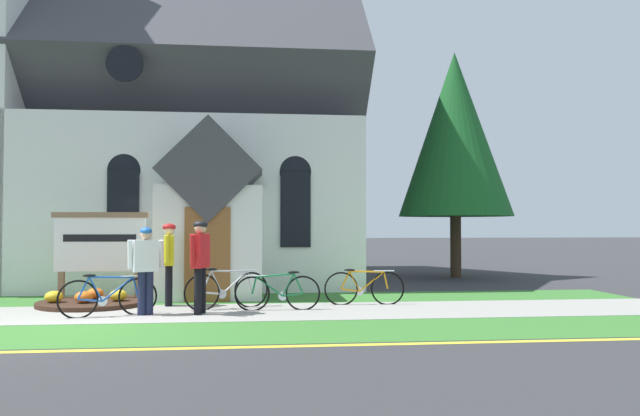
# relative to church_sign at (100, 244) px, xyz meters

# --- Properties ---
(ground) EXTENTS (140.00, 140.00, 0.00)m
(ground) POSITION_rel_church_sign_xyz_m (0.35, 0.24, -1.28)
(ground) COLOR #333335
(sidewalk_slab) EXTENTS (32.00, 2.40, 0.01)m
(sidewalk_slab) POSITION_rel_church_sign_xyz_m (0.21, -1.91, -1.28)
(sidewalk_slab) COLOR #99968E
(sidewalk_slab) RESTS_ON ground
(grass_verge) EXTENTS (32.00, 2.05, 0.01)m
(grass_verge) POSITION_rel_church_sign_xyz_m (0.21, -4.13, -1.28)
(grass_verge) COLOR #38722D
(grass_verge) RESTS_ON ground
(church_lawn) EXTENTS (24.00, 2.03, 0.01)m
(church_lawn) POSITION_rel_church_sign_xyz_m (0.21, 0.30, -1.28)
(church_lawn) COLOR #38722D
(church_lawn) RESTS_ON ground
(curb_paint_stripe) EXTENTS (28.00, 0.16, 0.01)m
(curb_paint_stripe) POSITION_rel_church_sign_xyz_m (0.21, -5.31, -1.28)
(curb_paint_stripe) COLOR yellow
(curb_paint_stripe) RESTS_ON ground
(church_building) EXTENTS (12.52, 11.69, 13.55)m
(church_building) POSITION_rel_church_sign_xyz_m (-0.24, 5.84, 3.34)
(church_building) COLOR white
(church_building) RESTS_ON ground
(church_sign) EXTENTS (2.10, 0.19, 1.99)m
(church_sign) POSITION_rel_church_sign_xyz_m (0.00, 0.00, 0.00)
(church_sign) COLOR #7F6047
(church_sign) RESTS_ON ground
(flower_bed) EXTENTS (2.24, 2.24, 0.34)m
(flower_bed) POSITION_rel_church_sign_xyz_m (-0.01, -0.59, -1.20)
(flower_bed) COLOR #382319
(flower_bed) RESTS_ON ground
(bicycle_silver) EXTENTS (1.72, 0.12, 0.79)m
(bicycle_silver) POSITION_rel_church_sign_xyz_m (5.73, -1.08, -0.91)
(bicycle_silver) COLOR black
(bicycle_silver) RESTS_ON ground
(bicycle_yellow) EXTENTS (1.70, 0.60, 0.82)m
(bicycle_yellow) POSITION_rel_church_sign_xyz_m (0.70, -2.20, -0.91)
(bicycle_yellow) COLOR black
(bicycle_yellow) RESTS_ON ground
(bicycle_green) EXTENTS (1.71, 0.08, 0.80)m
(bicycle_green) POSITION_rel_church_sign_xyz_m (3.88, -1.72, -0.92)
(bicycle_green) COLOR black
(bicycle_green) RESTS_ON ground
(bicycle_red) EXTENTS (1.67, 0.72, 0.86)m
(bicycle_red) POSITION_rel_church_sign_xyz_m (2.85, -1.38, -0.89)
(bicycle_red) COLOR black
(bicycle_red) RESTS_ON ground
(cyclist_in_orange_jersey) EXTENTS (0.64, 0.37, 1.66)m
(cyclist_in_orange_jersey) POSITION_rel_church_sign_xyz_m (1.37, -2.12, -0.31)
(cyclist_in_orange_jersey) COLOR #191E38
(cyclist_in_orange_jersey) RESTS_ON ground
(cyclist_in_white_jersey) EXTENTS (0.30, 0.72, 1.73)m
(cyclist_in_white_jersey) POSITION_rel_church_sign_xyz_m (1.62, -0.88, -0.26)
(cyclist_in_white_jersey) COLOR black
(cyclist_in_white_jersey) RESTS_ON ground
(cyclist_in_green_jersey) EXTENTS (0.34, 0.76, 1.79)m
(cyclist_in_green_jersey) POSITION_rel_church_sign_xyz_m (2.38, -2.09, -0.22)
(cyclist_in_green_jersey) COLOR black
(cyclist_in_green_jersey) RESTS_ON ground
(roadside_conifer) EXTENTS (3.72, 3.72, 7.46)m
(roadside_conifer) POSITION_rel_church_sign_xyz_m (9.96, 5.41, 3.44)
(roadside_conifer) COLOR #3D2D1E
(roadside_conifer) RESTS_ON ground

